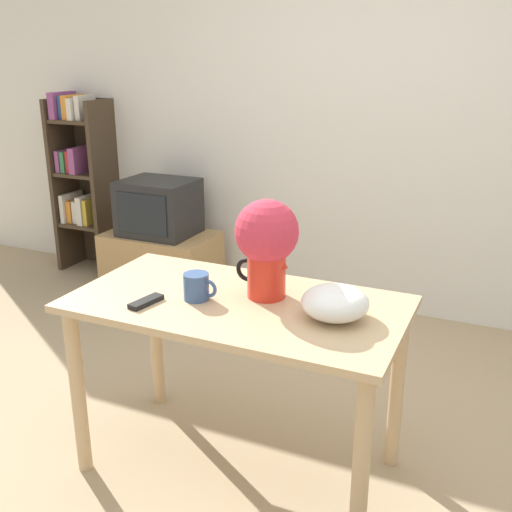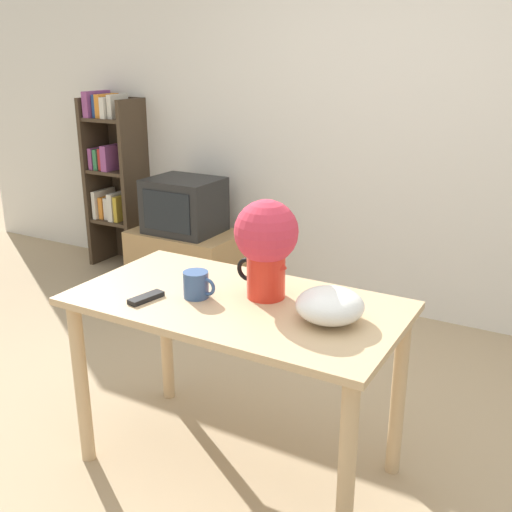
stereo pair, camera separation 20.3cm
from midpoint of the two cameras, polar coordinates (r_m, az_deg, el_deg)
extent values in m
plane|color=tan|center=(2.74, 2.16, -19.83)|extent=(12.00, 12.00, 0.00)
cube|color=silver|center=(4.02, 15.74, 12.23)|extent=(8.00, 0.05, 2.60)
cube|color=tan|center=(2.38, 0.55, -4.53)|extent=(1.32, 0.70, 0.03)
cylinder|color=tan|center=(2.68, -14.20, -11.76)|extent=(0.06, 0.06, 0.75)
cylinder|color=tan|center=(2.15, 11.46, -19.99)|extent=(0.06, 0.06, 0.75)
cylinder|color=tan|center=(3.07, -6.71, -7.15)|extent=(0.06, 0.06, 0.75)
cylinder|color=tan|center=(2.62, 15.63, -12.61)|extent=(0.06, 0.06, 0.75)
cylinder|color=red|center=(2.38, 3.34, -1.87)|extent=(0.15, 0.15, 0.18)
cone|color=red|center=(2.33, 4.80, -0.67)|extent=(0.05, 0.05, 0.05)
torus|color=black|center=(2.41, 1.62, -1.34)|extent=(0.10, 0.02, 0.10)
sphere|color=#3D7033|center=(2.33, 3.40, 1.25)|extent=(0.19, 0.19, 0.19)
sphere|color=#CC3347|center=(2.32, 3.42, 2.30)|extent=(0.25, 0.25, 0.25)
cylinder|color=#385689|center=(2.39, -3.33, -2.76)|extent=(0.10, 0.10, 0.11)
torus|color=#385689|center=(2.36, -2.23, -3.00)|extent=(0.07, 0.01, 0.07)
ellipsoid|color=white|center=(2.20, 9.74, -4.66)|extent=(0.25, 0.25, 0.12)
cube|color=black|center=(2.39, -8.06, -4.00)|extent=(0.08, 0.16, 0.02)
cube|color=tan|center=(4.50, -5.35, -0.49)|extent=(0.79, 0.50, 0.46)
cube|color=black|center=(4.38, -5.52, 4.81)|extent=(0.51, 0.42, 0.39)
cube|color=black|center=(4.21, -7.19, 4.18)|extent=(0.40, 0.01, 0.28)
cube|color=#423323|center=(5.19, -13.74, 6.89)|extent=(0.04, 0.32, 1.38)
cube|color=#423323|center=(4.92, -10.18, 6.50)|extent=(0.04, 0.32, 1.38)
cube|color=#423323|center=(5.17, -10.87, 7.04)|extent=(0.45, 0.01, 1.38)
cube|color=#423323|center=(5.12, -11.78, 3.39)|extent=(0.38, 0.30, 0.03)
cube|color=silver|center=(5.18, -13.20, 4.94)|extent=(0.04, 0.25, 0.23)
cube|color=orange|center=(5.16, -12.80, 4.62)|extent=(0.04, 0.20, 0.18)
cube|color=silver|center=(5.12, -12.30, 4.55)|extent=(0.06, 0.19, 0.18)
cube|color=silver|center=(5.07, -11.75, 4.73)|extent=(0.05, 0.25, 0.23)
cube|color=gold|center=(5.04, -11.32, 4.56)|extent=(0.04, 0.23, 0.21)
cube|color=#423323|center=(5.03, -12.09, 7.93)|extent=(0.38, 0.30, 0.03)
cube|color=#934784|center=(5.11, -13.51, 9.11)|extent=(0.04, 0.25, 0.17)
cube|color=#337A4C|center=(5.08, -13.10, 9.06)|extent=(0.04, 0.24, 0.17)
cube|color=#B72D28|center=(5.04, -12.70, 9.06)|extent=(0.05, 0.22, 0.17)
cube|color=#934784|center=(5.00, -12.20, 9.19)|extent=(0.06, 0.27, 0.20)
cube|color=#423323|center=(4.97, -12.42, 12.60)|extent=(0.38, 0.30, 0.03)
cube|color=#934784|center=(5.05, -13.81, 13.90)|extent=(0.06, 0.27, 0.20)
cube|color=#284C8E|center=(5.01, -13.29, 13.76)|extent=(0.04, 0.20, 0.18)
cube|color=orange|center=(4.98, -12.86, 13.79)|extent=(0.05, 0.23, 0.18)
cube|color=silver|center=(4.94, -12.35, 13.68)|extent=(0.05, 0.25, 0.16)
cube|color=silver|center=(4.90, -11.85, 13.79)|extent=(0.04, 0.20, 0.18)
camera|label=1|loc=(0.10, -87.55, 0.83)|focal=42.00mm
camera|label=2|loc=(0.10, 92.45, -0.83)|focal=42.00mm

